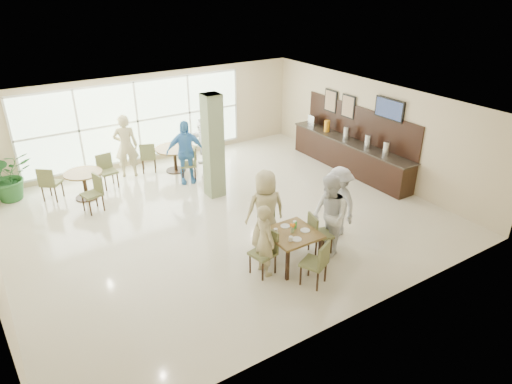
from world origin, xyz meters
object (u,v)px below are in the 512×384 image
buffet_counter (350,153)px  adult_a (185,152)px  teen_standing (338,201)px  potted_plant (9,176)px  main_table (292,236)px  teen_right (329,216)px  adult_standing (126,146)px  round_table_left (84,179)px  teen_far (265,210)px  adult_b (204,142)px  round_table_right (175,153)px  teen_left (265,240)px

buffet_counter → adult_a: size_ratio=2.55×
teen_standing → buffet_counter: bearing=139.1°
buffet_counter → potted_plant: 9.64m
main_table → teen_right: teen_right is taller
potted_plant → teen_standing: teen_standing is taller
main_table → adult_standing: bearing=102.1°
round_table_left → buffet_counter: bearing=-18.1°
adult_a → teen_far: bearing=-74.7°
teen_right → teen_standing: 0.88m
teen_right → adult_b: bearing=-163.9°
round_table_right → potted_plant: (-4.48, 0.58, 0.08)m
teen_far → adult_standing: 5.58m
teen_standing → round_table_left: bearing=-132.4°
teen_standing → teen_right: bearing=-49.0°
teen_standing → adult_b: size_ratio=1.06×
main_table → adult_standing: size_ratio=0.52×
teen_left → teen_far: bearing=-35.6°
teen_far → adult_a: (-0.01, 4.09, 0.02)m
round_table_left → teen_right: size_ratio=0.55×
teen_far → adult_a: adult_a is taller
round_table_left → teen_left: 5.87m
potted_plant → round_table_left: bearing=-31.1°
buffet_counter → adult_b: (-3.56, 2.72, 0.23)m
teen_standing → main_table: bearing=-69.0°
round_table_right → adult_a: 1.01m
teen_left → adult_a: adult_a is taller
teen_left → adult_a: bearing=-7.6°
buffet_counter → round_table_right: bearing=148.1°
round_table_left → adult_standing: bearing=29.4°
adult_b → adult_a: bearing=-44.6°
adult_a → adult_standing: adult_standing is taller
adult_standing → teen_standing: bearing=137.4°
main_table → teen_right: (0.90, -0.07, 0.24)m
main_table → teen_standing: bearing=14.6°
potted_plant → adult_b: size_ratio=0.85×
round_table_left → teen_far: size_ratio=0.55×
round_table_right → teen_standing: size_ratio=0.70×
buffet_counter → teen_standing: (-2.89, -2.67, 0.28)m
round_table_left → adult_a: size_ratio=0.54×
round_table_right → teen_standing: 5.74m
round_table_left → teen_far: (2.75, -4.60, 0.35)m
round_table_right → teen_standing: (1.64, -5.50, 0.25)m
adult_standing → teen_far: bearing=123.9°
round_table_left → buffet_counter: (7.33, -2.39, 0.00)m
potted_plant → adult_b: bearing=-7.2°
round_table_right → teen_right: 6.07m
round_table_right → round_table_left: bearing=-171.3°
teen_standing → adult_standing: 6.60m
round_table_left → teen_right: bearing=-56.2°
buffet_counter → potted_plant: bearing=159.3°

